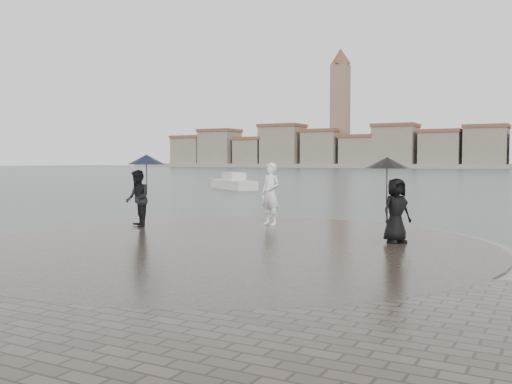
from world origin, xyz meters
The scene contains 8 objects.
ground centered at (0.00, 0.00, 0.00)m, with size 400.00×400.00×0.00m, color #2B3835.
kerb_ring centered at (0.00, 3.50, 0.16)m, with size 12.50×12.50×0.32m, color gray.
quay_tip centered at (0.00, 3.50, 0.18)m, with size 11.90×11.90×0.36m, color #2D261E.
statue centered at (-0.74, 7.06, 1.26)m, with size 0.66×0.43×1.81m, color white.
visitor_left centered at (-3.76, 4.90, 1.49)m, with size 1.28×1.12×2.04m.
visitor_right centered at (3.30, 5.26, 1.48)m, with size 1.15×1.04×1.95m.
far_skyline centered at (-6.29, 160.71, 5.61)m, with size 260.00×20.00×37.00m.
boats centered at (-4.04, 37.47, 0.38)m, with size 27.28×18.81×1.50m.
Camera 1 is at (6.70, -7.63, 2.23)m, focal length 40.00 mm.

